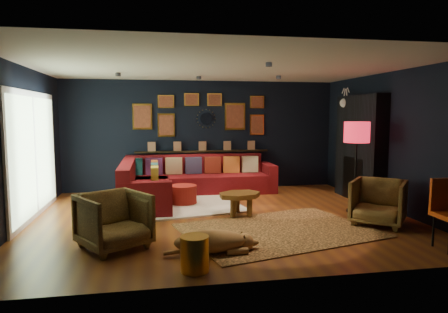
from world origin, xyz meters
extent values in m
plane|color=brown|center=(0.00, 0.00, 0.00)|extent=(6.50, 6.50, 0.00)
plane|color=black|center=(0.00, 2.75, 1.30)|extent=(6.50, 0.00, 6.50)
plane|color=black|center=(0.00, -2.75, 1.30)|extent=(6.50, 0.00, 6.50)
plane|color=black|center=(-3.25, 0.00, 1.30)|extent=(0.00, 5.50, 5.50)
plane|color=black|center=(3.25, 0.00, 1.30)|extent=(0.00, 5.50, 5.50)
plane|color=beige|center=(0.00, 0.00, 2.60)|extent=(6.50, 6.50, 0.00)
cube|color=maroon|center=(-0.20, 2.25, 0.21)|extent=(3.20, 0.95, 0.42)
cube|color=maroon|center=(-0.20, 2.60, 0.63)|extent=(3.20, 0.24, 0.46)
cube|color=maroon|center=(1.50, 2.25, 0.32)|extent=(0.22, 0.95, 0.64)
cube|color=maroon|center=(-1.32, 1.15, 0.21)|extent=(0.95, 2.20, 0.42)
cube|color=maroon|center=(-1.68, 1.15, 0.63)|extent=(0.24, 2.20, 0.46)
cube|color=maroon|center=(-1.32, 0.15, 0.32)|extent=(0.95, 0.22, 0.64)
cube|color=#17585F|center=(-1.60, 2.40, 0.62)|extent=(0.38, 0.14, 0.38)
cube|color=#4F224F|center=(-1.15, 2.40, 0.62)|extent=(0.38, 0.14, 0.38)
cube|color=tan|center=(-0.70, 2.40, 0.62)|extent=(0.38, 0.14, 0.38)
cube|color=#353254|center=(-0.25, 2.40, 0.62)|extent=(0.38, 0.14, 0.38)
cube|color=maroon|center=(0.20, 2.40, 0.62)|extent=(0.38, 0.14, 0.38)
cube|color=#CA6D2B|center=(0.65, 2.40, 0.62)|extent=(0.38, 0.14, 0.38)
cube|color=#BCBA8F|center=(1.10, 2.40, 0.62)|extent=(0.38, 0.14, 0.38)
cube|color=brown|center=(-1.15, 1.85, 0.62)|extent=(0.14, 0.38, 0.38)
cube|color=#234E51|center=(-1.15, 1.35, 0.62)|extent=(0.14, 0.38, 0.38)
cube|color=gold|center=(-1.15, 0.85, 0.62)|extent=(0.14, 0.38, 0.38)
cube|color=black|center=(0.00, 2.68, 0.92)|extent=(3.20, 0.12, 0.04)
cube|color=gold|center=(-1.40, 2.72, 1.75)|extent=(0.45, 0.03, 0.60)
cube|color=#974B2E|center=(-1.40, 2.70, 1.75)|extent=(0.38, 0.01, 0.51)
cube|color=gold|center=(-0.85, 2.72, 1.55)|extent=(0.40, 0.03, 0.55)
cube|color=#974B2E|center=(-0.85, 2.70, 1.55)|extent=(0.34, 0.01, 0.47)
cube|color=gold|center=(-0.85, 2.72, 2.10)|extent=(0.38, 0.03, 0.30)
cube|color=#974B2E|center=(-0.85, 2.70, 2.10)|extent=(0.32, 0.01, 0.25)
cube|color=gold|center=(0.80, 2.72, 1.75)|extent=(0.50, 0.03, 0.65)
cube|color=#974B2E|center=(0.80, 2.70, 1.75)|extent=(0.42, 0.01, 0.55)
cube|color=gold|center=(1.35, 2.72, 1.55)|extent=(0.35, 0.03, 0.50)
cube|color=#974B2E|center=(1.35, 2.70, 1.55)|extent=(0.30, 0.01, 0.42)
cube|color=gold|center=(1.35, 2.72, 2.10)|extent=(0.35, 0.03, 0.30)
cube|color=#974B2E|center=(1.35, 2.70, 2.10)|extent=(0.30, 0.01, 0.25)
cube|color=gold|center=(-0.25, 2.72, 2.15)|extent=(0.35, 0.03, 0.30)
cube|color=#974B2E|center=(-0.25, 2.70, 2.15)|extent=(0.30, 0.01, 0.25)
cube|color=gold|center=(0.30, 2.72, 2.15)|extent=(0.35, 0.03, 0.30)
cube|color=#974B2E|center=(0.30, 2.70, 2.15)|extent=(0.30, 0.01, 0.25)
cylinder|color=silver|center=(0.10, 2.72, 1.70)|extent=(0.28, 0.03, 0.28)
cone|color=gold|center=(0.32, 2.72, 1.70)|extent=(0.03, 0.16, 0.03)
cone|color=gold|center=(0.30, 2.72, 1.78)|extent=(0.04, 0.16, 0.04)
cone|color=gold|center=(0.26, 2.72, 1.86)|extent=(0.04, 0.16, 0.04)
cone|color=gold|center=(0.18, 2.72, 1.90)|extent=(0.04, 0.16, 0.04)
cone|color=gold|center=(0.10, 2.72, 1.92)|extent=(0.03, 0.16, 0.03)
cone|color=gold|center=(0.02, 2.72, 1.90)|extent=(0.04, 0.16, 0.04)
cone|color=gold|center=(-0.06, 2.72, 1.86)|extent=(0.04, 0.16, 0.04)
cone|color=gold|center=(-0.10, 2.72, 1.78)|extent=(0.04, 0.16, 0.04)
cone|color=gold|center=(-0.12, 2.72, 1.70)|extent=(0.03, 0.16, 0.03)
cone|color=gold|center=(-0.10, 2.72, 1.62)|extent=(0.04, 0.16, 0.04)
cone|color=gold|center=(-0.06, 2.72, 1.54)|extent=(0.04, 0.16, 0.04)
cone|color=gold|center=(0.02, 2.72, 1.50)|extent=(0.04, 0.16, 0.04)
cone|color=gold|center=(0.10, 2.72, 1.48)|extent=(0.03, 0.16, 0.03)
cone|color=gold|center=(0.18, 2.72, 1.50)|extent=(0.04, 0.16, 0.04)
cone|color=gold|center=(0.26, 2.72, 1.54)|extent=(0.04, 0.16, 0.04)
cone|color=gold|center=(0.30, 2.72, 1.62)|extent=(0.04, 0.16, 0.04)
cube|color=black|center=(3.10, 0.90, 1.10)|extent=(0.30, 1.60, 2.20)
cube|color=black|center=(3.04, 0.90, 0.45)|extent=(0.20, 0.80, 0.90)
cone|color=white|center=(3.19, 1.40, 2.05)|extent=(0.35, 0.28, 0.28)
sphere|color=white|center=(2.97, 1.40, 2.05)|extent=(0.20, 0.20, 0.20)
cylinder|color=white|center=(2.99, 1.34, 2.22)|extent=(0.02, 0.10, 0.28)
cylinder|color=white|center=(2.99, 1.46, 2.22)|extent=(0.02, 0.10, 0.28)
cube|color=white|center=(-3.22, 0.60, 1.10)|extent=(0.04, 2.80, 2.20)
cube|color=#BCE0AB|center=(-3.20, 0.60, 1.10)|extent=(0.01, 2.60, 2.00)
cube|color=white|center=(-3.19, 0.60, 1.10)|extent=(0.02, 0.06, 2.00)
cylinder|color=black|center=(-1.80, 1.20, 2.56)|extent=(0.10, 0.10, 0.06)
cylinder|color=black|center=(-0.20, 1.60, 2.56)|extent=(0.10, 0.10, 0.06)
cylinder|color=black|center=(1.40, 1.20, 2.56)|extent=(0.10, 0.10, 0.06)
cylinder|color=black|center=(0.60, -0.80, 2.56)|extent=(0.10, 0.10, 0.06)
cube|color=white|center=(-0.69, 0.83, 0.02)|extent=(2.62, 2.12, 0.03)
cube|color=#CC8C4B|center=(0.73, -0.98, 0.01)|extent=(3.25, 2.67, 0.02)
cylinder|color=brown|center=(0.18, -0.15, 0.19)|extent=(0.10, 0.10, 0.31)
cylinder|color=brown|center=(0.47, -0.15, 0.19)|extent=(0.10, 0.10, 0.31)
cylinder|color=brown|center=(0.33, 0.20, 0.19)|extent=(0.10, 0.10, 0.31)
cylinder|color=maroon|center=(-0.59, 1.11, 0.21)|extent=(0.55, 0.55, 0.36)
imported|color=#BD8A3F|center=(-1.70, -1.37, 0.42)|extent=(1.09, 1.08, 0.84)
imported|color=#BD8A3F|center=(2.45, -0.92, 0.41)|extent=(1.09, 1.09, 0.82)
cylinder|color=gold|center=(-0.71, -2.35, 0.21)|extent=(0.33, 0.33, 0.41)
cylinder|color=black|center=(2.59, -2.05, 0.23)|extent=(0.03, 0.03, 0.47)
cube|color=#CE4112|center=(2.76, -2.04, 0.72)|extent=(0.45, 0.08, 0.44)
cylinder|color=black|center=(2.50, -0.05, 0.02)|extent=(0.28, 0.28, 0.04)
cylinder|color=black|center=(2.50, -0.05, 0.72)|extent=(0.04, 0.04, 1.35)
cylinder|color=red|center=(2.50, -0.05, 1.48)|extent=(0.46, 0.46, 0.38)
camera|label=1|loc=(-1.16, -6.78, 1.81)|focal=32.00mm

